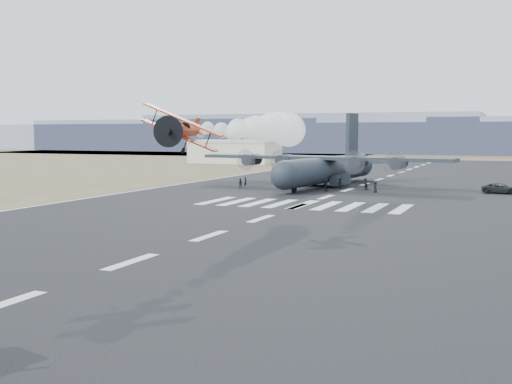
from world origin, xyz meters
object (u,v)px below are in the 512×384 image
Objects in this scene: support_vehicle at (501,188)px; crew_e at (375,187)px; aerobatic_biplane at (181,130)px; crew_h at (240,183)px; crew_g at (245,182)px; crew_c at (340,183)px; crew_d at (288,182)px; hangar_left at (235,151)px; crew_f at (326,185)px; crew_b at (365,184)px; crew_a at (300,184)px; transport_aircraft at (327,167)px.

crew_e is at bearing 110.07° from support_vehicle.
aerobatic_biplane is 3.69× the size of crew_h.
crew_e is 1.04× the size of crew_g.
crew_c is 1.10× the size of crew_d.
crew_e is (56.84, -75.52, -2.56)m from hangar_left.
hangar_left is 12.99× the size of crew_f.
crew_b is 1.17× the size of crew_h.
crew_b is 6.82m from crew_f.
crew_c is 15.42m from crew_g.
crew_a is 1.05× the size of crew_h.
crew_c is 1.13× the size of crew_h.
transport_aircraft is 7.22m from crew_a.
aerobatic_biplane reaches higher than support_vehicle.
hangar_left is 13.37× the size of crew_b.
aerobatic_biplane is 3.55× the size of crew_g.
crew_c is at bearing 95.96° from support_vehicle.
crew_d is (41.83, -71.96, -2.61)m from hangar_left.
support_vehicle is 3.39× the size of crew_d.
crew_e is (-17.35, -5.31, 0.09)m from support_vehicle.
crew_c reaches higher than crew_a.
transport_aircraft reaches higher than aerobatic_biplane.
support_vehicle is (20.16, 59.19, -8.33)m from aerobatic_biplane.
hangar_left is at bearing -178.64° from crew_f.
crew_e reaches higher than crew_d.
crew_d is at bearing -152.69° from crew_f.
hangar_left is at bearing 131.08° from transport_aircraft.
crew_d is at bearing -168.56° from crew_h.
crew_c reaches higher than crew_h.
hangar_left is 84.53m from crew_h.
support_vehicle is (27.08, -2.53, -2.43)m from transport_aircraft.
crew_g is at bearing -49.07° from crew_b.
crew_g is at bearing -82.36° from crew_e.
aerobatic_biplane reaches higher than crew_c.
support_vehicle is at bearing 0.90° from transport_aircraft.
transport_aircraft is 7.21m from crew_d.
crew_a is at bearing 171.63° from crew_h.
crew_f reaches higher than crew_d.
aerobatic_biplane is (54.04, -129.40, 5.67)m from hangar_left.
hangar_left reaches higher than crew_e.
crew_c is 8.57m from crew_d.
crew_a is 1.01× the size of crew_g.
crew_f reaches higher than support_vehicle.
crew_d is at bearing -44.31° from crew_a.
transport_aircraft is 9.57m from crew_f.
crew_a is (-29.68, -3.77, 0.07)m from support_vehicle.
crew_h is at bearing -121.31° from crew_f.
hangar_left is 15.65× the size of crew_h.
aerobatic_biplane is 58.67m from crew_c.
crew_g is at bearing -110.38° from crew_h.
hangar_left reaches higher than crew_c.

